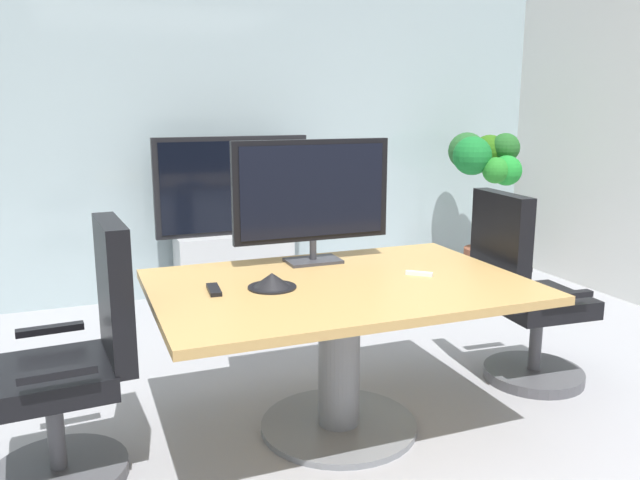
% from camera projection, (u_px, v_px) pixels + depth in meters
% --- Properties ---
extents(ground_plane, '(7.25, 7.25, 0.00)m').
position_uv_depth(ground_plane, '(338.00, 461.00, 2.84)').
color(ground_plane, '#99999E').
extents(wall_back_glass_partition, '(6.25, 0.10, 2.82)m').
position_uv_depth(wall_back_glass_partition, '(200.00, 122.00, 5.13)').
color(wall_back_glass_partition, '#9EB2B7').
rests_on(wall_back_glass_partition, ground).
extents(conference_table, '(1.71, 1.16, 0.74)m').
position_uv_depth(conference_table, '(339.00, 323.00, 3.02)').
color(conference_table, '#B2894C').
rests_on(conference_table, ground).
extents(office_chair_left, '(0.61, 0.59, 1.09)m').
position_uv_depth(office_chair_left, '(76.00, 375.00, 2.64)').
color(office_chair_left, '#4C4C51').
rests_on(office_chair_left, ground).
extents(office_chair_right, '(0.61, 0.59, 1.09)m').
position_uv_depth(office_chair_right, '(524.00, 305.00, 3.57)').
color(office_chair_right, '#4C4C51').
rests_on(office_chair_right, ground).
extents(tv_monitor, '(0.84, 0.18, 0.64)m').
position_uv_depth(tv_monitor, '(312.00, 194.00, 3.28)').
color(tv_monitor, '#333338').
rests_on(tv_monitor, conference_table).
extents(wall_display_unit, '(1.20, 0.36, 1.31)m').
position_uv_depth(wall_display_unit, '(234.00, 247.00, 5.06)').
color(wall_display_unit, '#B7BABC').
rests_on(wall_display_unit, ground).
extents(potted_plant, '(0.63, 0.64, 1.31)m').
position_uv_depth(potted_plant, '(484.00, 178.00, 5.53)').
color(potted_plant, brown).
rests_on(potted_plant, ground).
extents(conference_phone, '(0.22, 0.22, 0.07)m').
position_uv_depth(conference_phone, '(272.00, 281.00, 2.87)').
color(conference_phone, black).
rests_on(conference_phone, conference_table).
extents(remote_control, '(0.06, 0.17, 0.02)m').
position_uv_depth(remote_control, '(214.00, 290.00, 2.82)').
color(remote_control, black).
rests_on(remote_control, conference_table).
extents(whiteboard_marker, '(0.11, 0.10, 0.02)m').
position_uv_depth(whiteboard_marker, '(419.00, 273.00, 3.09)').
color(whiteboard_marker, silver).
rests_on(whiteboard_marker, conference_table).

